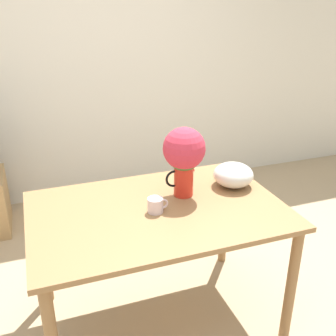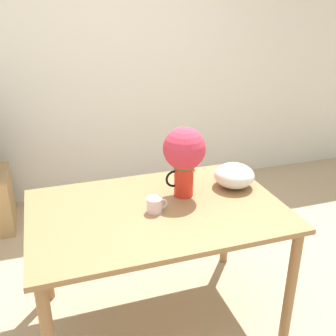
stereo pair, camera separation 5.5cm
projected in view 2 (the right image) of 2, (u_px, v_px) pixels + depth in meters
ground_plane at (158, 316)px, 2.53m from camera, size 12.00×12.00×0.00m
wall_back at (97, 66)px, 3.71m from camera, size 8.00×0.05×2.60m
table at (158, 224)px, 2.25m from camera, size 1.42×0.94×0.80m
flower_vase at (184, 154)px, 2.26m from camera, size 0.25×0.25×0.42m
coffee_mug at (155, 205)px, 2.16m from camera, size 0.12×0.09×0.08m
white_bowl at (234, 176)px, 2.44m from camera, size 0.25×0.25×0.15m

